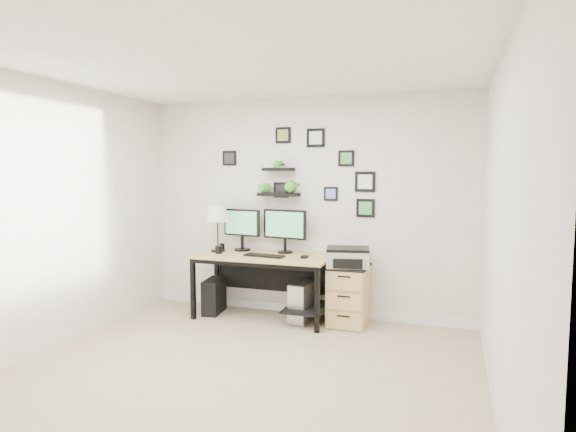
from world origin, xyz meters
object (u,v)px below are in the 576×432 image
at_px(monitor_right, 285,227).
at_px(monitor_left, 242,227).
at_px(printer, 348,257).
at_px(table_lamp, 217,215).
at_px(mug, 219,250).
at_px(pc_tower_black, 214,296).
at_px(pc_tower_grey, 303,301).
at_px(desk, 266,265).
at_px(file_cabinet, 349,295).

bearing_deg(monitor_right, monitor_left, -179.15).
bearing_deg(printer, table_lamp, 178.74).
height_order(mug, printer, printer).
height_order(mug, pc_tower_black, mug).
height_order(monitor_left, printer, monitor_left).
distance_m(mug, pc_tower_grey, 1.18).
height_order(pc_tower_black, pc_tower_grey, pc_tower_grey).
xyz_separation_m(desk, monitor_left, (-0.40, 0.19, 0.42)).
distance_m(pc_tower_black, pc_tower_grey, 1.13).
bearing_deg(printer, file_cabinet, 84.17).
height_order(desk, monitor_left, monitor_left).
relative_size(desk, monitor_left, 3.12).
bearing_deg(mug, pc_tower_grey, 6.51).
relative_size(monitor_left, file_cabinet, 0.77).
distance_m(desk, monitor_right, 0.50).
relative_size(table_lamp, mug, 6.03).
distance_m(pc_tower_grey, file_cabinet, 0.53).
distance_m(monitor_right, table_lamp, 0.84).
bearing_deg(pc_tower_grey, mug, -173.49).
xyz_separation_m(monitor_right, printer, (0.81, -0.19, -0.28)).
height_order(desk, printer, printer).
distance_m(table_lamp, mug, 0.44).
bearing_deg(monitor_left, table_lamp, -151.09).
height_order(file_cabinet, printer, printer).
bearing_deg(pc_tower_grey, table_lamp, 178.61).
bearing_deg(mug, printer, 4.01).
height_order(pc_tower_grey, file_cabinet, file_cabinet).
bearing_deg(printer, pc_tower_grey, 179.03).
bearing_deg(monitor_right, pc_tower_grey, -31.47).
bearing_deg(monitor_right, printer, -13.02).
height_order(desk, table_lamp, table_lamp).
height_order(mug, pc_tower_grey, mug).
height_order(monitor_left, monitor_right, monitor_right).
relative_size(pc_tower_grey, file_cabinet, 0.71).
bearing_deg(printer, pc_tower_black, -178.86).
bearing_deg(monitor_left, printer, -7.44).
height_order(desk, file_cabinet, desk).
relative_size(monitor_left, printer, 0.97).
xyz_separation_m(monitor_left, file_cabinet, (1.37, -0.13, -0.71)).
bearing_deg(desk, table_lamp, 175.89).
xyz_separation_m(desk, printer, (0.97, 0.01, 0.15)).
height_order(monitor_left, file_cabinet, monitor_left).
xyz_separation_m(monitor_left, table_lamp, (-0.26, -0.14, 0.15)).
relative_size(table_lamp, pc_tower_black, 1.35).
height_order(desk, pc_tower_grey, desk).
xyz_separation_m(desk, pc_tower_black, (-0.68, -0.02, -0.42)).
relative_size(pc_tower_black, file_cabinet, 0.62).
height_order(monitor_left, table_lamp, table_lamp).
xyz_separation_m(desk, table_lamp, (-0.65, 0.05, 0.58)).
distance_m(monitor_right, mug, 0.83).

